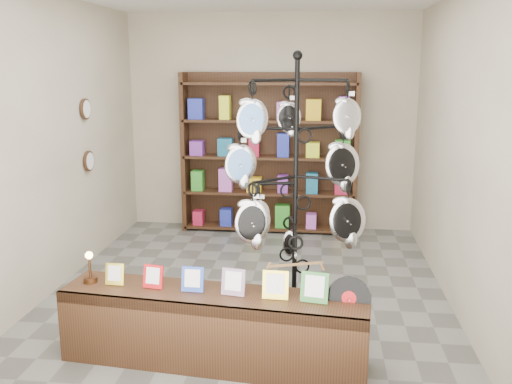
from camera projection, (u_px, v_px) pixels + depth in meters
The scene contains 6 objects.
ground at pixel (248, 292), 5.89m from camera, with size 5.00×5.00×0.00m, color slate.
room_envelope at pixel (248, 112), 5.48m from camera, with size 5.00×5.00×5.00m.
display_tree at pixel (296, 177), 4.69m from camera, with size 1.24×1.22×2.40m.
front_shelf at pixel (214, 328), 4.42m from camera, with size 2.41×0.73×0.84m.
back_shelving at pixel (269, 158), 7.89m from camera, with size 2.42×0.36×2.20m.
wall_clocks at pixel (87, 135), 6.56m from camera, with size 0.03×0.24×0.84m.
Camera 1 is at (0.71, -5.48, 2.28)m, focal length 40.00 mm.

